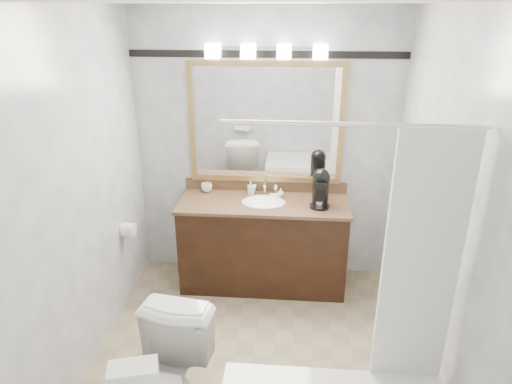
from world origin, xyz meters
TOP-DOWN VIEW (x-y plane):
  - room at (0.00, 0.00)m, footprint 2.42×2.62m
  - vanity at (0.00, 1.02)m, footprint 1.53×0.58m
  - mirror at (0.00, 1.28)m, footprint 1.40×0.04m
  - vanity_light_bar at (0.00, 1.23)m, footprint 1.02×0.14m
  - accent_stripe at (0.00, 1.29)m, footprint 2.40×0.01m
  - tp_roll at (-1.14, 0.66)m, footprint 0.11×0.12m
  - tissue_box at (-0.47, -1.12)m, footprint 0.26×0.18m
  - coffee_maker at (0.50, 0.99)m, footprint 0.17×0.22m
  - cup_left at (-0.55, 1.22)m, footprint 0.13×0.13m
  - soap_bottle_a at (-0.13, 1.19)m, footprint 0.07×0.07m
  - soap_bottle_b at (0.15, 1.16)m, footprint 0.07×0.07m
  - soap_bar at (0.09, 1.13)m, footprint 0.09×0.07m

SIDE VIEW (x-z plane):
  - vanity at x=0.00m, z-range -0.04..0.93m
  - tp_roll at x=-1.14m, z-range 0.64..0.76m
  - soap_bar at x=0.09m, z-range 0.85..0.88m
  - tissue_box at x=-0.47m, z-range 0.82..0.92m
  - soap_bottle_b at x=0.15m, z-range 0.85..0.93m
  - cup_left at x=-0.55m, z-range 0.85..0.93m
  - soap_bottle_a at x=-0.13m, z-range 0.85..0.97m
  - coffee_maker at x=0.50m, z-range 0.85..1.19m
  - room at x=0.00m, z-range -0.01..2.51m
  - mirror at x=0.00m, z-range 0.95..2.05m
  - accent_stripe at x=0.00m, z-range 2.07..2.13m
  - vanity_light_bar at x=0.00m, z-range 2.07..2.19m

